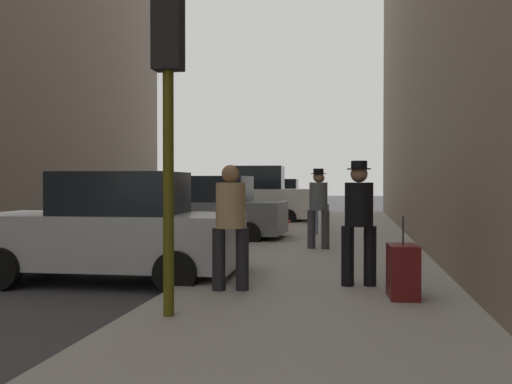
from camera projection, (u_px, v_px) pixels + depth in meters
name	position (u px, v px, depth m)	size (l,w,h in m)	color
sidewalk	(323.00, 274.00, 9.57)	(4.00, 40.00, 0.15)	gray
parked_silver_sedan	(113.00, 230.00, 9.28)	(4.24, 2.14, 1.79)	#B7BABF
parked_gray_coupe	(208.00, 211.00, 15.30)	(4.26, 2.17, 1.79)	slate
parked_white_van	(252.00, 198.00, 22.07)	(4.67, 2.20, 2.25)	silver
parked_red_hatchback	(275.00, 198.00, 28.58)	(4.24, 2.13, 1.79)	#B2191E
fire_hydrant	(283.00, 220.00, 16.99)	(0.42, 0.22, 0.70)	red
traffic_light	(168.00, 79.00, 6.25)	(0.32, 0.32, 3.60)	#514C0F
pedestrian_with_fedora	(359.00, 217.00, 8.08)	(0.52, 0.47, 1.78)	black
pedestrian_in_jeans	(320.00, 201.00, 16.08)	(0.53, 0.49, 1.71)	#728CB2
pedestrian_in_tan_coat	(231.00, 220.00, 7.75)	(0.53, 0.48, 1.71)	black
pedestrian_with_beanie	(318.00, 204.00, 12.64)	(0.53, 0.47, 1.78)	#333338
rolling_suitcase	(403.00, 271.00, 7.23)	(0.40, 0.58, 1.04)	#591414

